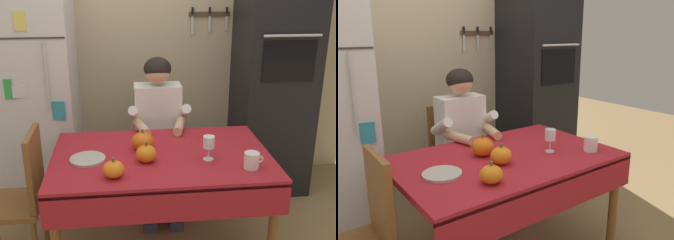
# 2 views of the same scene
# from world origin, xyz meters

# --- Properties ---
(back_wall_assembly) EXTENTS (3.70, 0.13, 2.60)m
(back_wall_assembly) POSITION_xyz_m (0.05, 1.35, 1.30)
(back_wall_assembly) COLOR #BCAD89
(back_wall_assembly) RESTS_ON ground
(wall_oven) EXTENTS (0.60, 0.64, 2.10)m
(wall_oven) POSITION_xyz_m (1.05, 1.00, 1.05)
(wall_oven) COLOR black
(wall_oven) RESTS_ON ground
(dining_table) EXTENTS (1.40, 0.90, 0.74)m
(dining_table) POSITION_xyz_m (0.00, 0.08, 0.66)
(dining_table) COLOR brown
(dining_table) RESTS_ON ground
(chair_behind_person) EXTENTS (0.40, 0.40, 0.93)m
(chair_behind_person) POSITION_xyz_m (0.04, 0.87, 0.51)
(chair_behind_person) COLOR brown
(chair_behind_person) RESTS_ON ground
(seated_person) EXTENTS (0.47, 0.55, 1.25)m
(seated_person) POSITION_xyz_m (0.04, 0.68, 0.74)
(seated_person) COLOR #38384C
(seated_person) RESTS_ON ground
(chair_left_side) EXTENTS (0.40, 0.40, 0.93)m
(chair_left_side) POSITION_xyz_m (-0.90, 0.09, 0.51)
(chair_left_side) COLOR brown
(chair_left_side) RESTS_ON ground
(coffee_mug) EXTENTS (0.12, 0.09, 0.10)m
(coffee_mug) POSITION_xyz_m (0.52, -0.16, 0.79)
(coffee_mug) COLOR white
(coffee_mug) RESTS_ON dining_table
(wine_glass) EXTENTS (0.07, 0.07, 0.16)m
(wine_glass) POSITION_xyz_m (0.29, -0.02, 0.85)
(wine_glass) COLOR white
(wine_glass) RESTS_ON dining_table
(pumpkin_large) EXTENTS (0.13, 0.13, 0.13)m
(pumpkin_large) POSITION_xyz_m (-0.10, -0.00, 0.79)
(pumpkin_large) COLOR orange
(pumpkin_large) RESTS_ON dining_table
(pumpkin_medium) EXTENTS (0.12, 0.12, 0.12)m
(pumpkin_medium) POSITION_xyz_m (-0.30, -0.19, 0.79)
(pumpkin_medium) COLOR orange
(pumpkin_medium) RESTS_ON dining_table
(pumpkin_small) EXTENTS (0.15, 0.15, 0.14)m
(pumpkin_small) POSITION_xyz_m (-0.11, 0.19, 0.80)
(pumpkin_small) COLOR orange
(pumpkin_small) RESTS_ON dining_table
(serving_tray) EXTENTS (0.22, 0.22, 0.02)m
(serving_tray) POSITION_xyz_m (-0.47, 0.06, 0.75)
(serving_tray) COLOR #B7B2A8
(serving_tray) RESTS_ON dining_table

